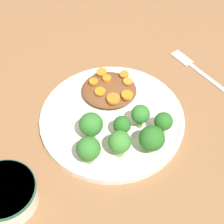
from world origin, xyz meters
name	(u,v)px	position (x,y,z in m)	size (l,w,h in m)	color
ground_plane	(112,122)	(0.00, 0.00, 0.00)	(4.00, 4.00, 0.00)	#8C603D
plate	(112,118)	(0.00, 0.00, 0.01)	(0.29, 0.29, 0.02)	white
dip_bowl	(4,194)	(-0.16, -0.19, 0.03)	(0.11, 0.11, 0.04)	white
stew_mound	(109,90)	(-0.01, 0.06, 0.03)	(0.11, 0.10, 0.02)	brown
broccoli_floret_0	(122,126)	(0.02, -0.04, 0.04)	(0.03, 0.03, 0.05)	#7FA85B
broccoli_floret_1	(89,149)	(-0.03, -0.10, 0.05)	(0.04, 0.04, 0.06)	#759E51
broccoli_floret_2	(91,125)	(-0.03, -0.05, 0.05)	(0.04, 0.04, 0.06)	#759E51
broccoli_floret_3	(140,115)	(0.06, -0.02, 0.05)	(0.04, 0.04, 0.05)	#759E51
broccoli_floret_4	(152,139)	(0.08, -0.07, 0.05)	(0.05, 0.05, 0.06)	#7FA85B
broccoli_floret_5	(120,143)	(0.02, -0.08, 0.05)	(0.04, 0.04, 0.06)	#759E51
broccoli_floret_6	(163,122)	(0.10, -0.03, 0.05)	(0.03, 0.03, 0.05)	#7FA85B
carrot_slice_0	(124,74)	(0.02, 0.10, 0.04)	(0.02, 0.02, 0.00)	orange
carrot_slice_1	(114,99)	(0.00, 0.03, 0.04)	(0.03, 0.03, 0.01)	orange
carrot_slice_2	(100,91)	(-0.03, 0.04, 0.04)	(0.02, 0.02, 0.00)	orange
carrot_slice_3	(128,81)	(0.02, 0.08, 0.04)	(0.02, 0.02, 0.00)	orange
carrot_slice_4	(107,78)	(-0.02, 0.08, 0.04)	(0.02, 0.02, 0.01)	orange
carrot_slice_5	(94,82)	(-0.05, 0.07, 0.04)	(0.02, 0.02, 0.00)	orange
carrot_slice_6	(127,95)	(0.03, 0.04, 0.04)	(0.02, 0.02, 0.01)	orange
carrot_slice_7	(102,72)	(-0.03, 0.10, 0.04)	(0.02, 0.02, 0.00)	orange
fork	(196,68)	(0.17, 0.17, 0.00)	(0.14, 0.14, 0.01)	#B3B3B3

